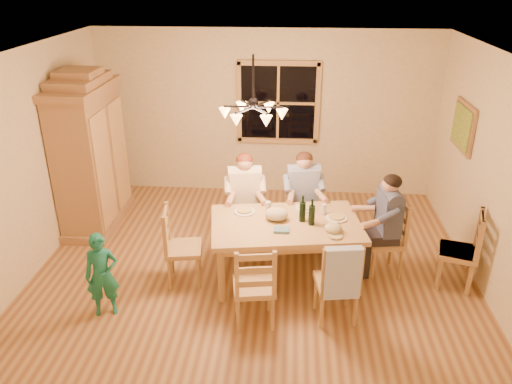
# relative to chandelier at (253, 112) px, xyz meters

# --- Properties ---
(floor) EXTENTS (5.50, 5.50, 0.00)m
(floor) POSITION_rel_chandelier_xyz_m (0.00, 0.00, -2.08)
(floor) COLOR brown
(floor) RESTS_ON ground
(ceiling) EXTENTS (5.50, 5.00, 0.02)m
(ceiling) POSITION_rel_chandelier_xyz_m (0.00, 0.00, 0.62)
(ceiling) COLOR white
(ceiling) RESTS_ON wall_back
(wall_back) EXTENTS (5.50, 0.02, 2.70)m
(wall_back) POSITION_rel_chandelier_xyz_m (0.00, 2.50, -0.73)
(wall_back) COLOR beige
(wall_back) RESTS_ON floor
(wall_left) EXTENTS (0.02, 5.00, 2.70)m
(wall_left) POSITION_rel_chandelier_xyz_m (-2.75, 0.00, -0.73)
(wall_left) COLOR beige
(wall_left) RESTS_ON floor
(wall_right) EXTENTS (0.02, 5.00, 2.70)m
(wall_right) POSITION_rel_chandelier_xyz_m (2.75, 0.00, -0.73)
(wall_right) COLOR beige
(wall_right) RESTS_ON floor
(window) EXTENTS (1.30, 0.06, 1.30)m
(window) POSITION_rel_chandelier_xyz_m (0.20, 2.47, -0.53)
(window) COLOR black
(window) RESTS_ON wall_back
(painting) EXTENTS (0.06, 0.78, 0.64)m
(painting) POSITION_rel_chandelier_xyz_m (2.71, 1.20, -0.48)
(painting) COLOR brown
(painting) RESTS_ON wall_right
(chandelier) EXTENTS (0.77, 0.68, 0.71)m
(chandelier) POSITION_rel_chandelier_xyz_m (0.00, 0.00, 0.00)
(chandelier) COLOR black
(chandelier) RESTS_ON ceiling
(armoire) EXTENTS (0.66, 1.40, 2.30)m
(armoire) POSITION_rel_chandelier_xyz_m (-2.42, 1.10, -1.02)
(armoire) COLOR brown
(armoire) RESTS_ON floor
(dining_table) EXTENTS (1.92, 1.34, 0.76)m
(dining_table) POSITION_rel_chandelier_xyz_m (0.40, -0.11, -1.42)
(dining_table) COLOR tan
(dining_table) RESTS_ON floor
(chair_far_left) EXTENTS (0.50, 0.48, 0.99)m
(chair_far_left) POSITION_rel_chandelier_xyz_m (-0.17, 0.65, -1.77)
(chair_far_left) COLOR tan
(chair_far_left) RESTS_ON floor
(chair_far_right) EXTENTS (0.50, 0.48, 0.99)m
(chair_far_right) POSITION_rel_chandelier_xyz_m (0.61, 0.77, -1.77)
(chair_far_right) COLOR tan
(chair_far_right) RESTS_ON floor
(chair_near_left) EXTENTS (0.50, 0.48, 0.99)m
(chair_near_left) POSITION_rel_chandelier_xyz_m (0.09, -1.01, -1.77)
(chair_near_left) COLOR tan
(chair_near_left) RESTS_ON floor
(chair_near_right) EXTENTS (0.50, 0.48, 0.99)m
(chair_near_right) POSITION_rel_chandelier_xyz_m (0.96, -0.88, -1.77)
(chair_near_right) COLOR tan
(chair_near_right) RESTS_ON floor
(chair_end_left) EXTENTS (0.48, 0.50, 0.99)m
(chair_end_left) POSITION_rel_chandelier_xyz_m (-0.82, -0.30, -1.77)
(chair_end_left) COLOR tan
(chair_end_left) RESTS_ON floor
(chair_end_right) EXTENTS (0.48, 0.50, 0.99)m
(chair_end_right) POSITION_rel_chandelier_xyz_m (1.62, 0.07, -1.77)
(chair_end_right) COLOR tan
(chair_end_right) RESTS_ON floor
(adult_woman) EXTENTS (0.44, 0.47, 0.87)m
(adult_woman) POSITION_rel_chandelier_xyz_m (-0.17, 0.65, -1.24)
(adult_woman) COLOR beige
(adult_woman) RESTS_ON floor
(adult_plaid_man) EXTENTS (0.44, 0.47, 0.87)m
(adult_plaid_man) POSITION_rel_chandelier_xyz_m (0.61, 0.77, -1.24)
(adult_plaid_man) COLOR #2E4A80
(adult_plaid_man) RESTS_ON floor
(adult_slate_man) EXTENTS (0.47, 0.44, 0.87)m
(adult_slate_man) POSITION_rel_chandelier_xyz_m (1.62, 0.07, -1.24)
(adult_slate_man) COLOR #434D6B
(adult_slate_man) RESTS_ON floor
(towel) EXTENTS (0.39, 0.16, 0.58)m
(towel) POSITION_rel_chandelier_xyz_m (0.99, -1.06, -1.38)
(towel) COLOR #ADC4EA
(towel) RESTS_ON chair_near_right
(wine_bottle_a) EXTENTS (0.08, 0.08, 0.33)m
(wine_bottle_a) POSITION_rel_chandelier_xyz_m (0.59, -0.06, -1.15)
(wine_bottle_a) COLOR black
(wine_bottle_a) RESTS_ON dining_table
(wine_bottle_b) EXTENTS (0.08, 0.08, 0.33)m
(wine_bottle_b) POSITION_rel_chandelier_xyz_m (0.70, -0.14, -1.15)
(wine_bottle_b) COLOR black
(wine_bottle_b) RESTS_ON dining_table
(plate_woman) EXTENTS (0.26, 0.26, 0.02)m
(plate_woman) POSITION_rel_chandelier_xyz_m (-0.12, 0.11, -1.31)
(plate_woman) COLOR white
(plate_woman) RESTS_ON dining_table
(plate_plaid) EXTENTS (0.26, 0.26, 0.02)m
(plate_plaid) POSITION_rel_chandelier_xyz_m (0.64, 0.27, -1.31)
(plate_plaid) COLOR white
(plate_plaid) RESTS_ON dining_table
(plate_slate) EXTENTS (0.26, 0.26, 0.02)m
(plate_slate) POSITION_rel_chandelier_xyz_m (1.01, 0.02, -1.31)
(plate_slate) COLOR white
(plate_slate) RESTS_ON dining_table
(wine_glass_a) EXTENTS (0.06, 0.06, 0.14)m
(wine_glass_a) POSITION_rel_chandelier_xyz_m (0.17, 0.15, -1.25)
(wine_glass_a) COLOR silver
(wine_glass_a) RESTS_ON dining_table
(wine_glass_b) EXTENTS (0.06, 0.06, 0.14)m
(wine_glass_b) POSITION_rel_chandelier_xyz_m (0.86, 0.13, -1.25)
(wine_glass_b) COLOR silver
(wine_glass_b) RESTS_ON dining_table
(cap) EXTENTS (0.20, 0.20, 0.11)m
(cap) POSITION_rel_chandelier_xyz_m (0.95, -0.32, -1.26)
(cap) COLOR tan
(cap) RESTS_ON dining_table
(napkin) EXTENTS (0.20, 0.17, 0.03)m
(napkin) POSITION_rel_chandelier_xyz_m (0.35, -0.33, -1.30)
(napkin) COLOR slate
(napkin) RESTS_ON dining_table
(cloth_bundle) EXTENTS (0.28, 0.22, 0.15)m
(cloth_bundle) POSITION_rel_chandelier_xyz_m (0.28, -0.06, -1.24)
(cloth_bundle) COLOR tan
(cloth_bundle) RESTS_ON dining_table
(child) EXTENTS (0.41, 0.33, 0.99)m
(child) POSITION_rel_chandelier_xyz_m (-1.57, -0.98, -1.58)
(child) COLOR #1B7B69
(child) RESTS_ON floor
(chair_spare_front) EXTENTS (0.52, 0.54, 0.99)m
(chair_spare_front) POSITION_rel_chandelier_xyz_m (2.45, -0.14, -1.77)
(chair_spare_front) COLOR tan
(chair_spare_front) RESTS_ON floor
(chair_spare_back) EXTENTS (0.54, 0.55, 0.99)m
(chair_spare_back) POSITION_rel_chandelier_xyz_m (2.45, -0.13, -1.77)
(chair_spare_back) COLOR tan
(chair_spare_back) RESTS_ON floor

